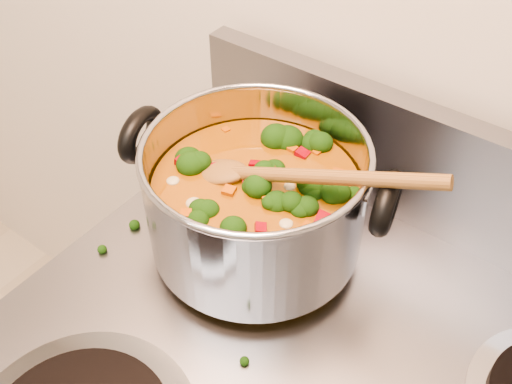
% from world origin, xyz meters
% --- Properties ---
extents(stockpot, '(0.31, 0.25, 0.15)m').
position_xyz_m(stockpot, '(-0.12, 1.30, 1.00)').
color(stockpot, '#A3A3AA').
rests_on(stockpot, electric_range).
extents(wooden_spoon, '(0.28, 0.08, 0.10)m').
position_xyz_m(wooden_spoon, '(-0.10, 1.30, 1.04)').
color(wooden_spoon, brown).
rests_on(wooden_spoon, stockpot).
extents(cooktop_crumbs, '(0.19, 0.13, 0.01)m').
position_xyz_m(cooktop_crumbs, '(-0.22, 1.19, 0.92)').
color(cooktop_crumbs, black).
rests_on(cooktop_crumbs, electric_range).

